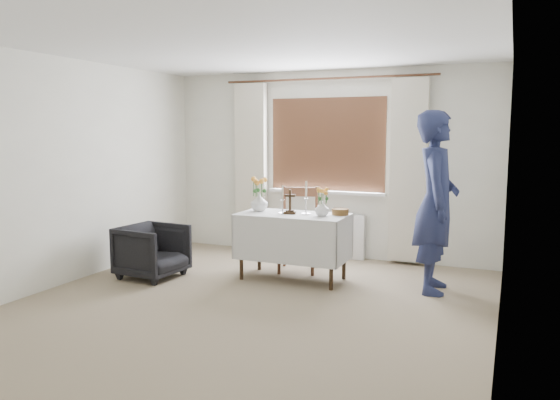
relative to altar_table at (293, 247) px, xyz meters
The scene contains 12 objects.
ground 1.23m from the altar_table, 91.45° to the right, with size 5.00×5.00×0.00m, color gray.
altar_table is the anchor object (origin of this frame).
wooden_chair 0.41m from the altar_table, 102.41° to the left, with size 0.47×0.47×1.02m, color brown, non-canonical shape.
armchair 1.64m from the altar_table, 159.94° to the right, with size 0.66×0.68×0.62m, color black.
person 1.66m from the altar_table, ahead, with size 0.70×0.46×1.91m, color navy.
radiator 1.25m from the altar_table, 91.35° to the left, with size 1.10×0.10×0.60m, color silver.
wooden_cross 0.52m from the altar_table, 167.56° to the right, with size 0.13×0.09×0.28m, color black, non-canonical shape.
candlestick_left 0.55m from the altar_table, behind, with size 0.09×0.09×0.32m, color silver, non-canonical shape.
candlestick_right 0.59m from the altar_table, ahead, with size 0.11×0.11×0.38m, color silver, non-canonical shape.
flower_vase_left 0.66m from the altar_table, behind, with size 0.20×0.20×0.21m, color silver.
flower_vase_right 0.58m from the altar_table, ahead, with size 0.16×0.16×0.17m, color silver.
wicker_basket 0.68m from the altar_table, 15.59° to the left, with size 0.19×0.19×0.07m, color brown.
Camera 1 is at (2.31, -4.52, 1.70)m, focal length 35.00 mm.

